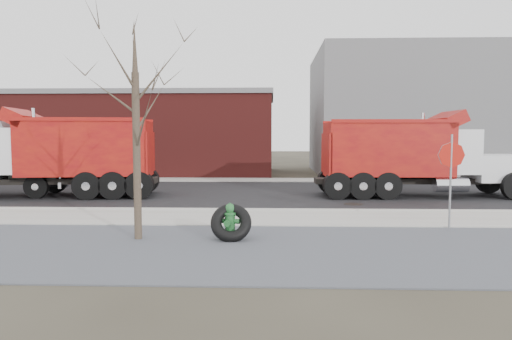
{
  "coord_description": "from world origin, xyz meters",
  "views": [
    {
      "loc": [
        0.02,
        -13.35,
        2.52
      ],
      "look_at": [
        -0.49,
        1.37,
        1.4
      ],
      "focal_mm": 32.0,
      "sensor_mm": 36.0,
      "label": 1
    }
  ],
  "objects_px": {
    "fire_hydrant": "(230,223)",
    "dump_truck_red_b": "(61,153)",
    "stop_sign": "(451,164)",
    "dump_truck_red_a": "(413,154)",
    "truck_tire": "(231,223)"
  },
  "relations": [
    {
      "from": "fire_hydrant",
      "to": "truck_tire",
      "type": "height_order",
      "value": "truck_tire"
    },
    {
      "from": "fire_hydrant",
      "to": "dump_truck_red_b",
      "type": "distance_m",
      "value": 10.65
    },
    {
      "from": "dump_truck_red_b",
      "to": "stop_sign",
      "type": "bearing_deg",
      "value": 148.09
    },
    {
      "from": "fire_hydrant",
      "to": "dump_truck_red_a",
      "type": "xyz_separation_m",
      "value": [
        6.78,
        8.02,
        1.35
      ]
    },
    {
      "from": "fire_hydrant",
      "to": "dump_truck_red_b",
      "type": "height_order",
      "value": "dump_truck_red_b"
    },
    {
      "from": "dump_truck_red_a",
      "to": "dump_truck_red_b",
      "type": "xyz_separation_m",
      "value": [
        -14.36,
        -0.66,
        0.04
      ]
    },
    {
      "from": "fire_hydrant",
      "to": "dump_truck_red_b",
      "type": "relative_size",
      "value": 0.1
    },
    {
      "from": "stop_sign",
      "to": "fire_hydrant",
      "type": "bearing_deg",
      "value": -142.54
    },
    {
      "from": "truck_tire",
      "to": "stop_sign",
      "type": "distance_m",
      "value": 6.07
    },
    {
      "from": "dump_truck_red_a",
      "to": "dump_truck_red_b",
      "type": "height_order",
      "value": "dump_truck_red_b"
    },
    {
      "from": "truck_tire",
      "to": "dump_truck_red_b",
      "type": "relative_size",
      "value": 0.12
    },
    {
      "from": "truck_tire",
      "to": "stop_sign",
      "type": "height_order",
      "value": "stop_sign"
    },
    {
      "from": "fire_hydrant",
      "to": "truck_tire",
      "type": "bearing_deg",
      "value": -59.53
    },
    {
      "from": "stop_sign",
      "to": "dump_truck_red_b",
      "type": "relative_size",
      "value": 0.3
    },
    {
      "from": "fire_hydrant",
      "to": "stop_sign",
      "type": "distance_m",
      "value": 6.09
    }
  ]
}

